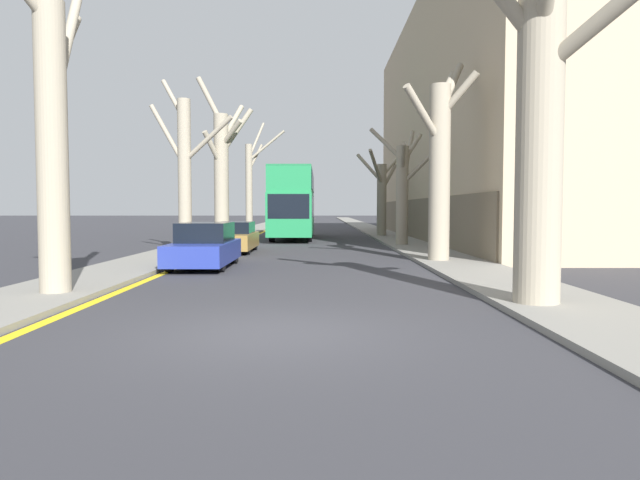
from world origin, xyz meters
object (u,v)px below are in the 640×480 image
(street_tree_left_2, at_px, (221,168))
(street_tree_left_0, at_px, (50,130))
(street_tree_right_1, at_px, (439,161))
(street_tree_right_3, at_px, (380,194))
(parked_car_0, at_px, (204,246))
(street_tree_left_3, at_px, (250,183))
(street_tree_left_1, at_px, (183,171))
(street_tree_right_0, at_px, (540,131))
(street_tree_right_2, at_px, (403,186))
(double_decker_bus, at_px, (292,200))
(parked_car_1, at_px, (234,238))

(street_tree_left_2, bearing_deg, street_tree_left_0, -90.08)
(street_tree_right_1, bearing_deg, street_tree_right_3, 90.23)
(street_tree_right_1, relative_size, parked_car_0, 1.67)
(street_tree_left_3, height_order, parked_car_0, street_tree_left_3)
(street_tree_left_1, height_order, street_tree_right_0, street_tree_left_1)
(street_tree_right_2, bearing_deg, street_tree_left_3, 121.26)
(street_tree_left_3, height_order, street_tree_right_3, street_tree_left_3)
(street_tree_right_3, height_order, parked_car_0, street_tree_right_3)
(parked_car_0, bearing_deg, street_tree_right_2, 51.79)
(street_tree_right_1, bearing_deg, street_tree_left_1, 160.80)
(street_tree_left_2, xyz_separation_m, street_tree_right_3, (9.89, 4.97, -1.39))
(street_tree_left_1, distance_m, street_tree_left_3, 21.25)
(street_tree_left_0, height_order, street_tree_right_0, street_tree_left_0)
(street_tree_left_0, xyz_separation_m, street_tree_left_3, (0.34, 32.38, 0.33))
(street_tree_left_0, height_order, street_tree_left_2, street_tree_left_2)
(street_tree_right_2, bearing_deg, street_tree_right_1, -90.03)
(double_decker_bus, bearing_deg, street_tree_left_3, 113.85)
(street_tree_left_3, xyz_separation_m, street_tree_right_1, (9.65, -24.65, -0.37))
(parked_car_0, relative_size, parked_car_1, 1.02)
(street_tree_right_2, distance_m, double_decker_bus, 9.55)
(street_tree_left_2, height_order, street_tree_right_3, street_tree_left_2)
(street_tree_left_2, bearing_deg, street_tree_left_3, 88.40)
(parked_car_0, bearing_deg, street_tree_left_3, 93.61)
(street_tree_right_0, relative_size, parked_car_1, 1.68)
(street_tree_right_0, xyz_separation_m, parked_car_1, (-7.93, 14.44, -2.73))
(parked_car_0, xyz_separation_m, parked_car_1, (-0.00, 6.56, -0.04))
(street_tree_left_1, relative_size, street_tree_right_3, 1.29)
(street_tree_left_0, distance_m, street_tree_right_0, 10.05)
(street_tree_left_2, height_order, street_tree_right_0, street_tree_left_2)
(street_tree_left_1, bearing_deg, parked_car_0, -69.83)
(street_tree_right_3, bearing_deg, double_decker_bus, -158.95)
(street_tree_right_1, xyz_separation_m, parked_car_0, (-8.00, -1.43, -2.89))
(parked_car_0, bearing_deg, street_tree_right_0, -44.79)
(street_tree_left_3, bearing_deg, parked_car_0, -86.39)
(parked_car_0, height_order, parked_car_1, parked_car_0)
(street_tree_left_1, bearing_deg, street_tree_right_3, 57.19)
(street_tree_left_2, distance_m, street_tree_right_1, 16.79)
(street_tree_left_3, distance_m, street_tree_right_1, 26.47)
(street_tree_left_3, distance_m, parked_car_0, 26.34)
(street_tree_left_2, height_order, street_tree_right_1, street_tree_left_2)
(street_tree_left_0, xyz_separation_m, street_tree_right_3, (9.92, 26.20, -0.72))
(street_tree_right_3, bearing_deg, parked_car_0, -111.73)
(street_tree_left_3, bearing_deg, street_tree_left_1, -90.35)
(street_tree_left_0, distance_m, street_tree_right_3, 28.02)
(street_tree_left_2, distance_m, street_tree_right_2, 11.11)
(street_tree_left_2, relative_size, street_tree_left_3, 1.09)
(parked_car_0, distance_m, parked_car_1, 6.56)
(double_decker_bus, bearing_deg, street_tree_right_0, -77.09)
(street_tree_left_1, bearing_deg, street_tree_left_2, 91.02)
(street_tree_left_3, relative_size, street_tree_right_3, 1.54)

